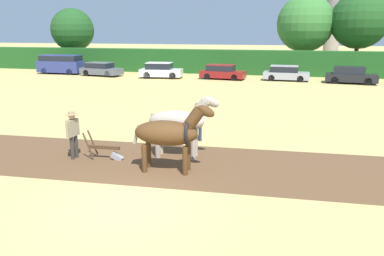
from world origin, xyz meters
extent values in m
plane|color=tan|center=(0.00, 0.00, 0.00)|extent=(240.00, 240.00, 0.00)
cube|color=brown|center=(-3.58, 3.24, 0.00)|extent=(25.48, 5.90, 0.01)
cube|color=#1E511E|center=(0.00, 32.85, 1.30)|extent=(65.66, 1.88, 2.60)
cylinder|color=#4C3823|center=(-23.26, 36.10, 1.62)|extent=(0.44, 0.44, 3.24)
sphere|color=#1E4C1E|center=(-23.26, 36.10, 4.75)|extent=(5.47, 5.47, 5.47)
cylinder|color=#4C3823|center=(5.77, 36.67, 1.84)|extent=(0.44, 0.44, 3.69)
sphere|color=#387533|center=(5.77, 36.67, 5.43)|extent=(6.32, 6.32, 6.32)
cylinder|color=#423323|center=(11.31, 35.97, 2.04)|extent=(0.44, 0.44, 4.07)
sphere|color=#1E4C1E|center=(11.31, 35.97, 5.75)|extent=(6.08, 6.08, 6.08)
cylinder|color=gray|center=(11.54, 64.46, 4.29)|extent=(2.67, 2.67, 8.58)
ellipsoid|color=#513319|center=(0.25, 2.70, 1.35)|extent=(2.21, 1.02, 0.85)
cylinder|color=#513319|center=(0.94, 2.98, 0.48)|extent=(0.18, 0.18, 0.97)
cylinder|color=#513319|center=(0.96, 2.49, 0.48)|extent=(0.18, 0.18, 0.97)
cylinder|color=#513319|center=(-0.47, 2.90, 0.48)|extent=(0.18, 0.18, 0.97)
cylinder|color=#513319|center=(-0.44, 2.41, 0.48)|extent=(0.18, 0.18, 0.97)
cylinder|color=#513319|center=(1.17, 2.75, 1.84)|extent=(0.82, 0.45, 0.91)
ellipsoid|color=#513319|center=(1.59, 2.77, 2.14)|extent=(0.69, 0.30, 0.54)
cube|color=gray|center=(1.35, 2.76, 2.02)|extent=(0.43, 0.10, 0.58)
cylinder|color=gray|center=(-0.77, 2.64, 1.26)|extent=(0.30, 0.14, 0.71)
torus|color=black|center=(1.00, 2.74, 1.41)|extent=(0.16, 0.87, 0.87)
ellipsoid|color=#B2A38E|center=(0.16, 4.23, 1.39)|extent=(2.14, 0.97, 0.80)
cylinder|color=#B2A38E|center=(0.83, 4.50, 0.51)|extent=(0.18, 0.18, 1.03)
cylinder|color=#B2A38E|center=(0.86, 4.04, 0.51)|extent=(0.18, 0.18, 1.03)
cylinder|color=#B2A38E|center=(-0.53, 4.42, 0.51)|extent=(0.18, 0.18, 1.03)
cylinder|color=#B2A38E|center=(-0.51, 3.96, 0.51)|extent=(0.18, 0.18, 1.03)
cylinder|color=#B2A38E|center=(1.05, 4.28, 1.87)|extent=(0.80, 0.42, 0.88)
ellipsoid|color=#B2A38E|center=(1.47, 4.30, 2.16)|extent=(0.69, 0.30, 0.54)
cube|color=gray|center=(1.24, 4.29, 2.04)|extent=(0.42, 0.10, 0.56)
cylinder|color=gray|center=(-0.83, 4.17, 1.30)|extent=(0.30, 0.14, 0.71)
torus|color=black|center=(0.89, 4.27, 1.45)|extent=(0.16, 0.83, 0.83)
cube|color=#4C331E|center=(-2.38, 3.31, 0.45)|extent=(1.21, 0.17, 0.12)
cube|color=#939399|center=(-1.89, 3.34, 0.10)|extent=(0.49, 0.23, 0.39)
cylinder|color=#4C331E|center=(-2.93, 3.48, 0.55)|extent=(0.40, 0.08, 0.96)
cylinder|color=#4C331E|center=(-2.91, 3.08, 0.55)|extent=(0.40, 0.08, 0.96)
cylinder|color=#38332D|center=(-3.48, 3.22, 0.44)|extent=(0.14, 0.14, 0.88)
cylinder|color=#38332D|center=(-3.52, 2.99, 0.44)|extent=(0.14, 0.14, 0.88)
cube|color=tan|center=(-3.50, 3.10, 1.19)|extent=(0.27, 0.54, 0.62)
sphere|color=tan|center=(-3.50, 3.10, 1.63)|extent=(0.24, 0.24, 0.24)
cylinder|color=tan|center=(-3.46, 3.40, 1.17)|extent=(0.09, 0.09, 0.59)
cylinder|color=tan|center=(-3.54, 2.80, 1.17)|extent=(0.09, 0.09, 0.59)
cylinder|color=tan|center=(-3.50, 3.10, 1.70)|extent=(0.45, 0.45, 0.02)
cylinder|color=tan|center=(-3.50, 3.10, 1.75)|extent=(0.23, 0.23, 0.10)
cylinder|color=#28334C|center=(0.56, 6.50, 0.41)|extent=(0.14, 0.14, 0.83)
cylinder|color=#28334C|center=(0.39, 6.36, 0.41)|extent=(0.14, 0.14, 0.83)
cube|color=silver|center=(0.47, 6.43, 1.12)|extent=(0.50, 0.46, 0.58)
sphere|color=tan|center=(0.47, 6.43, 1.53)|extent=(0.22, 0.22, 0.22)
cylinder|color=silver|center=(0.69, 6.61, 1.10)|extent=(0.09, 0.09, 0.55)
cylinder|color=silver|center=(0.25, 6.25, 1.10)|extent=(0.09, 0.09, 0.55)
cylinder|color=tan|center=(0.47, 6.43, 1.60)|extent=(0.42, 0.42, 0.02)
cylinder|color=tan|center=(0.47, 6.43, 1.65)|extent=(0.21, 0.21, 0.10)
cube|color=navy|center=(-20.27, 28.31, 0.80)|extent=(5.04, 2.04, 1.23)
cube|color=black|center=(-20.27, 28.31, 1.71)|extent=(4.44, 1.83, 0.57)
cube|color=navy|center=(-20.27, 28.31, 2.02)|extent=(4.44, 1.83, 0.06)
cylinder|color=black|center=(-18.71, 29.17, 0.34)|extent=(0.68, 0.23, 0.68)
cylinder|color=black|center=(-18.73, 27.41, 0.34)|extent=(0.68, 0.23, 0.68)
cylinder|color=black|center=(-21.82, 29.20, 0.34)|extent=(0.68, 0.23, 0.68)
cylinder|color=black|center=(-21.84, 27.45, 0.34)|extent=(0.68, 0.23, 0.68)
cube|color=#565B66|center=(-14.96, 27.47, 0.51)|extent=(4.66, 2.52, 0.65)
cube|color=black|center=(-15.17, 27.51, 1.10)|extent=(2.89, 2.04, 0.52)
cube|color=#565B66|center=(-15.17, 27.51, 1.39)|extent=(2.89, 2.04, 0.06)
cylinder|color=black|center=(-13.47, 28.01, 0.34)|extent=(0.71, 0.33, 0.68)
cylinder|color=black|center=(-13.74, 26.46, 0.34)|extent=(0.71, 0.33, 0.68)
cylinder|color=black|center=(-16.17, 28.48, 0.34)|extent=(0.71, 0.33, 0.68)
cylinder|color=black|center=(-16.44, 26.93, 0.34)|extent=(0.71, 0.33, 0.68)
cube|color=silver|center=(-8.22, 27.27, 0.55)|extent=(4.37, 2.27, 0.72)
cube|color=black|center=(-8.43, 27.25, 1.20)|extent=(2.68, 1.92, 0.59)
cube|color=silver|center=(-8.43, 27.25, 1.53)|extent=(2.68, 1.92, 0.06)
cylinder|color=black|center=(-7.01, 28.22, 0.34)|extent=(0.70, 0.29, 0.68)
cylinder|color=black|center=(-6.84, 26.60, 0.34)|extent=(0.70, 0.29, 0.68)
cylinder|color=black|center=(-9.60, 27.95, 0.34)|extent=(0.70, 0.29, 0.68)
cylinder|color=black|center=(-9.43, 26.33, 0.34)|extent=(0.70, 0.29, 0.68)
cube|color=maroon|center=(-2.04, 27.87, 0.50)|extent=(4.51, 2.25, 0.65)
cube|color=black|center=(-2.26, 27.89, 1.09)|extent=(2.76, 1.89, 0.54)
cube|color=maroon|center=(-2.26, 27.89, 1.39)|extent=(2.76, 1.89, 0.06)
cylinder|color=black|center=(-0.62, 28.54, 0.31)|extent=(0.64, 0.28, 0.62)
cylinder|color=black|center=(-0.78, 26.94, 0.31)|extent=(0.64, 0.28, 0.62)
cylinder|color=black|center=(-3.31, 28.80, 0.31)|extent=(0.64, 0.28, 0.62)
cylinder|color=black|center=(-3.46, 27.21, 0.31)|extent=(0.64, 0.28, 0.62)
cube|color=#9E9EA8|center=(4.04, 28.24, 0.50)|extent=(4.32, 1.91, 0.66)
cube|color=black|center=(3.82, 28.25, 1.10)|extent=(2.61, 1.67, 0.54)
cube|color=#9E9EA8|center=(3.82, 28.25, 1.40)|extent=(2.61, 1.67, 0.06)
cylinder|color=black|center=(5.38, 28.94, 0.30)|extent=(0.62, 0.24, 0.61)
cylinder|color=black|center=(5.32, 27.43, 0.30)|extent=(0.62, 0.24, 0.61)
cylinder|color=black|center=(2.75, 29.05, 0.30)|extent=(0.62, 0.24, 0.61)
cylinder|color=black|center=(2.69, 27.53, 0.30)|extent=(0.62, 0.24, 0.61)
cube|color=black|center=(9.75, 27.61, 0.53)|extent=(4.57, 2.22, 0.70)
cube|color=black|center=(9.53, 27.63, 1.17)|extent=(2.80, 1.85, 0.57)
cube|color=black|center=(9.53, 27.63, 1.48)|extent=(2.80, 1.85, 0.06)
cylinder|color=black|center=(11.19, 28.21, 0.33)|extent=(0.68, 0.29, 0.66)
cylinder|color=black|center=(11.02, 26.70, 0.33)|extent=(0.68, 0.29, 0.66)
cylinder|color=black|center=(8.48, 28.52, 0.33)|extent=(0.68, 0.29, 0.66)
cylinder|color=black|center=(8.31, 27.01, 0.33)|extent=(0.68, 0.29, 0.66)
camera|label=1|loc=(4.03, -8.76, 4.66)|focal=35.00mm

